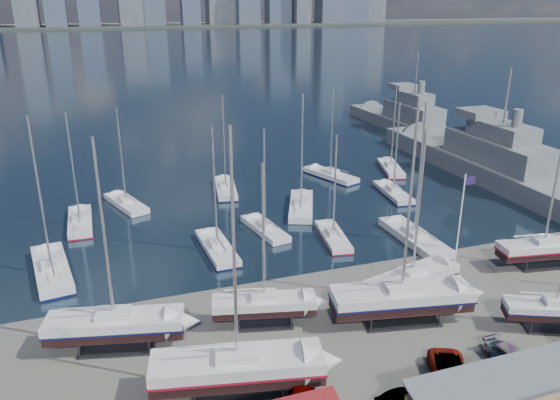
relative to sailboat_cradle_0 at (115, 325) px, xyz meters
name	(u,v)px	position (x,y,z in m)	size (l,w,h in m)	color
ground	(389,319)	(22.46, -3.34, -2.13)	(1400.00, 1400.00, 0.00)	#605E59
water	(125,48)	(22.46, 306.66, -2.28)	(1400.00, 600.00, 0.40)	#1B2A3E
far_shore	(106,27)	(22.46, 566.66, -1.03)	(1400.00, 80.00, 2.20)	#2D332D
sailboat_cradle_0	(115,325)	(0.00, 0.00, 0.00)	(11.02, 5.31, 17.08)	#2D2D33
sailboat_cradle_1	(238,367)	(7.64, -8.35, 0.10)	(12.39, 5.74, 19.08)	#2D2D33
sailboat_cradle_2	(264,304)	(11.98, -0.65, -0.14)	(8.98, 4.37, 14.26)	#2D2D33
sailboat_cradle_3	(402,298)	(23.13, -3.89, 0.11)	(12.41, 5.57, 19.12)	#2D2D33
sailboat_cradle_4	(412,279)	(25.95, -1.05, -0.05)	(10.13, 5.14, 15.94)	#2D2D33
sailboat_cradle_5	(555,309)	(34.44, -9.21, -0.19)	(8.36, 5.45, 13.38)	#2D2D33
sailboat_cradle_6	(544,248)	(42.29, 0.37, -0.09)	(9.77, 4.14, 15.35)	#2D2D33
sailboat_moored_0	(52,272)	(-5.43, 14.94, -1.82)	(4.67, 11.58, 16.83)	black
sailboat_moored_1	(80,223)	(-2.74, 27.47, -1.82)	(2.74, 9.77, 14.60)	black
sailboat_moored_2	(126,204)	(3.06, 32.27, -1.80)	(5.41, 9.50, 13.84)	black
sailboat_moored_3	(217,249)	(11.41, 14.65, -1.82)	(3.11, 9.81, 14.51)	black
sailboat_moored_4	(265,230)	(17.98, 18.10, -1.80)	(3.79, 8.93, 13.06)	black
sailboat_moored_5	(226,189)	(17.07, 33.97, -1.82)	(4.29, 10.03, 14.53)	black
sailboat_moored_6	(333,238)	(24.66, 13.37, -1.82)	(3.80, 8.91, 12.91)	black
sailboat_moored_7	(301,208)	(24.67, 23.52, -1.80)	(6.75, 10.85, 15.89)	black
sailboat_moored_8	(330,176)	(33.91, 34.86, -1.82)	(6.00, 10.27, 14.83)	black
sailboat_moored_9	(414,239)	(33.19, 9.98, -1.80)	(3.09, 11.03, 16.66)	black
sailboat_moored_10	(393,194)	(38.95, 24.50, -1.82)	(3.71, 9.47, 13.78)	black
sailboat_moored_11	(391,169)	(44.61, 35.07, -1.82)	(5.40, 9.91, 14.28)	black
naval_ship_east	(496,170)	(57.28, 25.56, -0.45)	(8.63, 52.66, 18.74)	slate
naval_ship_west	(412,125)	(62.60, 57.87, -0.46)	(7.51, 42.84, 17.85)	slate
car_c	(451,374)	(22.32, -12.14, -1.36)	(2.54, 5.50, 1.53)	gray
car_d	(510,357)	(27.82, -11.86, -1.49)	(1.79, 4.41, 1.28)	gray
flagpole	(460,231)	(29.28, -2.56, 4.88)	(1.07, 0.12, 12.15)	white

